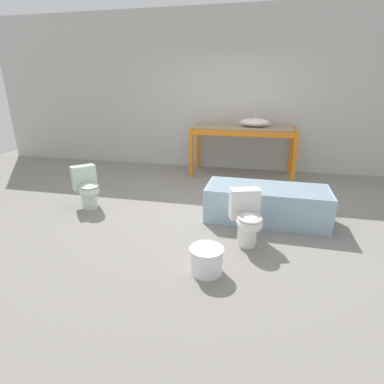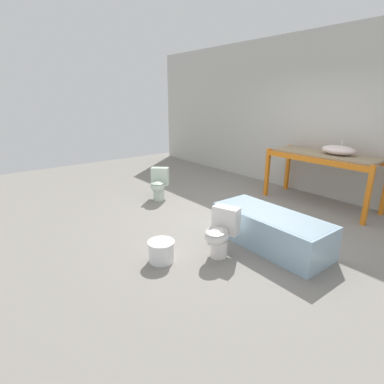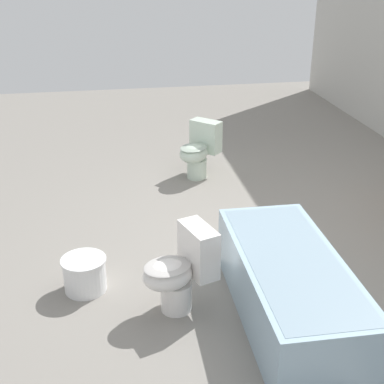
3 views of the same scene
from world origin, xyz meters
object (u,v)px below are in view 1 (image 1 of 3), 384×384
toilet_near (87,187)px  bucket_white (206,259)px  sink_basin (255,122)px  toilet_far (247,218)px  bathtub_main (266,201)px

toilet_near → bucket_white: 2.38m
sink_basin → toilet_far: (0.04, -2.87, -0.74)m
bathtub_main → toilet_far: size_ratio=2.63×
toilet_near → toilet_far: (2.36, -0.57, 0.00)m
sink_basin → toilet_near: size_ratio=0.94×
sink_basin → bathtub_main: (0.26, -2.15, -0.79)m
sink_basin → bathtub_main: 2.31m
bathtub_main → bucket_white: size_ratio=4.81×
sink_basin → bucket_white: (-0.31, -3.55, -0.92)m
bathtub_main → toilet_near: 2.59m
toilet_far → bucket_white: (-0.35, -0.68, -0.18)m
toilet_far → bucket_white: bearing=-135.4°
toilet_near → bucket_white: (2.01, -1.25, -0.18)m
bathtub_main → toilet_far: (-0.23, -0.72, 0.05)m
toilet_far → bathtub_main: bearing=54.3°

